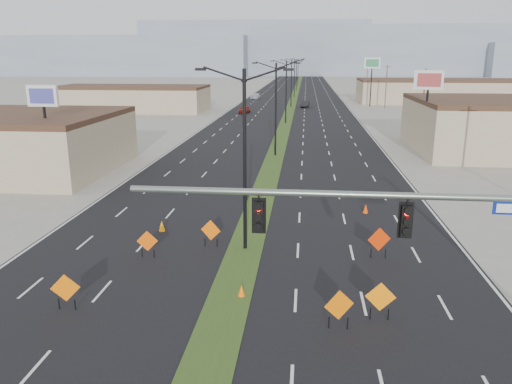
# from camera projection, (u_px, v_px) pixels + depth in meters

# --- Properties ---
(ground) EXTENTS (600.00, 600.00, 0.00)m
(ground) POSITION_uv_depth(u_px,v_px,m) (203.00, 379.00, 16.91)
(ground) COLOR gray
(ground) RESTS_ON ground
(road_surface) EXTENTS (25.00, 400.00, 0.02)m
(road_surface) POSITION_uv_depth(u_px,v_px,m) (291.00, 105.00, 112.95)
(road_surface) COLOR black
(road_surface) RESTS_ON ground
(median_strip) EXTENTS (2.00, 400.00, 0.04)m
(median_strip) POSITION_uv_depth(u_px,v_px,m) (291.00, 105.00, 112.95)
(median_strip) COLOR #2C4217
(median_strip) RESTS_ON ground
(building_sw_far) EXTENTS (30.00, 14.00, 4.50)m
(building_sw_far) POSITION_uv_depth(u_px,v_px,m) (131.00, 99.00, 100.99)
(building_sw_far) COLOR tan
(building_sw_far) RESTS_ON ground
(building_se_far) EXTENTS (44.00, 16.00, 5.00)m
(building_se_far) POSITION_uv_depth(u_px,v_px,m) (453.00, 92.00, 118.29)
(building_se_far) COLOR tan
(building_se_far) RESTS_ON ground
(mesa_west) EXTENTS (180.00, 50.00, 22.00)m
(mesa_west) POSITION_uv_depth(u_px,v_px,m) (98.00, 56.00, 294.34)
(mesa_west) COLOR gray
(mesa_west) RESTS_ON ground
(mesa_center) EXTENTS (220.00, 50.00, 28.00)m
(mesa_center) POSITION_uv_depth(u_px,v_px,m) (369.00, 51.00, 297.58)
(mesa_center) COLOR gray
(mesa_center) RESTS_ON ground
(mesa_backdrop) EXTENTS (140.00, 50.00, 32.00)m
(mesa_backdrop) POSITION_uv_depth(u_px,v_px,m) (256.00, 48.00, 322.91)
(mesa_backdrop) COLOR gray
(mesa_backdrop) RESTS_ON ground
(signal_mast) EXTENTS (16.30, 0.60, 8.00)m
(signal_mast) POSITION_uv_depth(u_px,v_px,m) (461.00, 235.00, 16.76)
(signal_mast) COLOR slate
(signal_mast) RESTS_ON ground
(streetlight_0) EXTENTS (5.15, 0.24, 10.02)m
(streetlight_0) POSITION_uv_depth(u_px,v_px,m) (245.00, 155.00, 27.01)
(streetlight_0) COLOR black
(streetlight_0) RESTS_ON ground
(streetlight_1) EXTENTS (5.15, 0.24, 10.02)m
(streetlight_1) POSITION_uv_depth(u_px,v_px,m) (276.00, 106.00, 53.91)
(streetlight_1) COLOR black
(streetlight_1) RESTS_ON ground
(streetlight_2) EXTENTS (5.15, 0.24, 10.02)m
(streetlight_2) POSITION_uv_depth(u_px,v_px,m) (286.00, 90.00, 80.80)
(streetlight_2) COLOR black
(streetlight_2) RESTS_ON ground
(streetlight_3) EXTENTS (5.15, 0.24, 10.02)m
(streetlight_3) POSITION_uv_depth(u_px,v_px,m) (291.00, 82.00, 107.69)
(streetlight_3) COLOR black
(streetlight_3) RESTS_ON ground
(streetlight_4) EXTENTS (5.15, 0.24, 10.02)m
(streetlight_4) POSITION_uv_depth(u_px,v_px,m) (294.00, 77.00, 134.58)
(streetlight_4) COLOR black
(streetlight_4) RESTS_ON ground
(streetlight_5) EXTENTS (5.15, 0.24, 10.02)m
(streetlight_5) POSITION_uv_depth(u_px,v_px,m) (297.00, 73.00, 161.48)
(streetlight_5) COLOR black
(streetlight_5) RESTS_ON ground
(streetlight_6) EXTENTS (5.15, 0.24, 10.02)m
(streetlight_6) POSITION_uv_depth(u_px,v_px,m) (298.00, 71.00, 188.37)
(streetlight_6) COLOR black
(streetlight_6) RESTS_ON ground
(utility_pole_1) EXTENTS (1.60, 0.20, 9.00)m
(utility_pole_1) POSITION_uv_depth(u_px,v_px,m) (423.00, 100.00, 71.41)
(utility_pole_1) COLOR #4C3823
(utility_pole_1) RESTS_ON ground
(utility_pole_2) EXTENTS (1.60, 0.20, 9.00)m
(utility_pole_2) POSITION_uv_depth(u_px,v_px,m) (386.00, 86.00, 105.03)
(utility_pole_2) COLOR #4C3823
(utility_pole_2) RESTS_ON ground
(utility_pole_3) EXTENTS (1.60, 0.20, 9.00)m
(utility_pole_3) POSITION_uv_depth(u_px,v_px,m) (367.00, 79.00, 138.64)
(utility_pole_3) COLOR #4C3823
(utility_pole_3) RESTS_ON ground
(car_left) EXTENTS (2.14, 4.33, 1.42)m
(car_left) POSITION_uv_depth(u_px,v_px,m) (245.00, 109.00, 96.92)
(car_left) COLOR maroon
(car_left) RESTS_ON ground
(car_mid) EXTENTS (1.86, 4.53, 1.46)m
(car_mid) POSITION_uv_depth(u_px,v_px,m) (305.00, 104.00, 107.90)
(car_mid) COLOR black
(car_mid) RESTS_ON ground
(car_far) EXTENTS (2.38, 4.80, 1.34)m
(car_far) POSITION_uv_depth(u_px,v_px,m) (255.00, 96.00, 129.57)
(car_far) COLOR silver
(car_far) RESTS_ON ground
(construction_sign_0) EXTENTS (1.22, 0.34, 1.65)m
(construction_sign_0) POSITION_uv_depth(u_px,v_px,m) (65.00, 289.00, 21.32)
(construction_sign_0) COLOR orange
(construction_sign_0) RESTS_ON ground
(construction_sign_1) EXTENTS (1.14, 0.18, 1.53)m
(construction_sign_1) POSITION_uv_depth(u_px,v_px,m) (147.00, 242.00, 26.99)
(construction_sign_1) COLOR #EB5504
(construction_sign_1) RESTS_ON ground
(construction_sign_2) EXTENTS (1.18, 0.33, 1.61)m
(construction_sign_2) POSITION_uv_depth(u_px,v_px,m) (211.00, 231.00, 28.50)
(construction_sign_2) COLOR #FB6205
(construction_sign_2) RESTS_ON ground
(construction_sign_3) EXTENTS (1.26, 0.07, 1.68)m
(construction_sign_3) POSITION_uv_depth(u_px,v_px,m) (380.00, 298.00, 20.50)
(construction_sign_3) COLOR orange
(construction_sign_3) RESTS_ON ground
(construction_sign_4) EXTENTS (1.20, 0.51, 1.69)m
(construction_sign_4) POSITION_uv_depth(u_px,v_px,m) (339.00, 306.00, 19.80)
(construction_sign_4) COLOR orange
(construction_sign_4) RESTS_ON ground
(construction_sign_5) EXTENTS (1.27, 0.43, 1.76)m
(construction_sign_5) POSITION_uv_depth(u_px,v_px,m) (379.00, 240.00, 26.82)
(construction_sign_5) COLOR red
(construction_sign_5) RESTS_ON ground
(cone_0) EXTENTS (0.43, 0.43, 0.58)m
(cone_0) POSITION_uv_depth(u_px,v_px,m) (213.00, 228.00, 31.00)
(cone_0) COLOR orange
(cone_0) RESTS_ON ground
(cone_1) EXTENTS (0.46, 0.46, 0.58)m
(cone_1) POSITION_uv_depth(u_px,v_px,m) (241.00, 291.00, 22.67)
(cone_1) COLOR #FF6A05
(cone_1) RESTS_ON ground
(cone_2) EXTENTS (0.51, 0.51, 0.65)m
(cone_2) POSITION_uv_depth(u_px,v_px,m) (366.00, 209.00, 34.83)
(cone_2) COLOR #E43D04
(cone_2) RESTS_ON ground
(cone_3) EXTENTS (0.47, 0.47, 0.68)m
(cone_3) POSITION_uv_depth(u_px,v_px,m) (162.00, 226.00, 31.20)
(cone_3) COLOR orange
(cone_3) RESTS_ON ground
(pole_sign_west) EXTENTS (2.71, 0.46, 8.28)m
(pole_sign_west) POSITION_uv_depth(u_px,v_px,m) (43.00, 104.00, 42.58)
(pole_sign_west) COLOR black
(pole_sign_west) RESTS_ON ground
(pole_sign_east_near) EXTENTS (3.00, 1.09, 9.22)m
(pole_sign_east_near) POSITION_uv_depth(u_px,v_px,m) (428.00, 87.00, 53.02)
(pole_sign_east_near) COLOR black
(pole_sign_east_near) RESTS_ON ground
(pole_sign_east_far) EXTENTS (3.42, 0.83, 10.46)m
(pole_sign_east_far) POSITION_uv_depth(u_px,v_px,m) (372.00, 66.00, 107.94)
(pole_sign_east_far) COLOR black
(pole_sign_east_far) RESTS_ON ground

